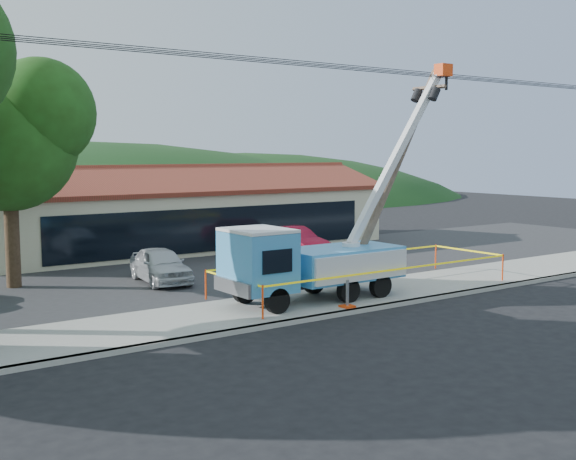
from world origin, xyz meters
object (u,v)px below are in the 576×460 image
at_px(utility_truck, 310,260).
at_px(car_silver, 161,285).
at_px(leaning_pole, 395,168).
at_px(car_red, 293,259).

distance_m(utility_truck, car_silver, 7.26).
xyz_separation_m(utility_truck, car_silver, (-2.61, 6.58, -1.61)).
xyz_separation_m(leaning_pole, car_silver, (-6.83, 6.38, -4.76)).
bearing_deg(car_silver, car_red, 23.56).
height_order(utility_truck, car_silver, utility_truck).
relative_size(car_silver, car_red, 0.89).
bearing_deg(leaning_pole, utility_truck, -177.24).
distance_m(car_silver, car_red, 8.72).
xyz_separation_m(utility_truck, leaning_pole, (4.22, 0.20, 3.15)).
bearing_deg(car_red, car_silver, -163.50).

